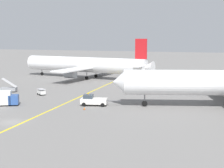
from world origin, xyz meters
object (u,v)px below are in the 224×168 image
(pushback_tug, at_px, (93,100))
(gse_catering_truck_tall, at_px, (5,98))
(traffic_cone_wingtip_port, at_px, (84,109))
(gse_stair_truck_yellow, at_px, (9,88))
(gse_baggage_cart_trailing, at_px, (41,92))
(airliner_at_gate_left, at_px, (84,65))

(pushback_tug, relative_size, gse_catering_truck_tall, 1.49)
(pushback_tug, relative_size, traffic_cone_wingtip_port, 15.61)
(gse_stair_truck_yellow, distance_m, gse_baggage_cart_trailing, 11.85)
(gse_baggage_cart_trailing, bearing_deg, airliner_at_gate_left, 96.86)
(gse_baggage_cart_trailing, distance_m, traffic_cone_wingtip_port, 22.76)
(pushback_tug, height_order, traffic_cone_wingtip_port, pushback_tug)
(pushback_tug, relative_size, gse_baggage_cart_trailing, 2.98)
(gse_catering_truck_tall, bearing_deg, gse_stair_truck_yellow, 125.51)
(gse_catering_truck_tall, relative_size, traffic_cone_wingtip_port, 10.46)
(gse_baggage_cart_trailing, height_order, traffic_cone_wingtip_port, gse_baggage_cart_trailing)
(airliner_at_gate_left, relative_size, traffic_cone_wingtip_port, 95.09)
(airliner_at_gate_left, height_order, gse_baggage_cart_trailing, airliner_at_gate_left)
(pushback_tug, xyz_separation_m, traffic_cone_wingtip_port, (-0.01, -4.88, -0.95))
(pushback_tug, distance_m, gse_catering_truck_tall, 20.61)
(airliner_at_gate_left, height_order, gse_stair_truck_yellow, airliner_at_gate_left)
(airliner_at_gate_left, xyz_separation_m, traffic_cone_wingtip_port, (23.53, -50.20, -4.96))
(gse_baggage_cart_trailing, bearing_deg, gse_stair_truck_yellow, 174.13)
(gse_catering_truck_tall, distance_m, traffic_cone_wingtip_port, 19.47)
(airliner_at_gate_left, xyz_separation_m, gse_stair_truck_yellow, (-7.26, -36.47, -4.22))
(gse_catering_truck_tall, relative_size, gse_baggage_cart_trailing, 2.00)
(gse_stair_truck_yellow, xyz_separation_m, traffic_cone_wingtip_port, (30.78, -13.73, -0.75))
(gse_stair_truck_yellow, relative_size, gse_baggage_cart_trailing, 1.57)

